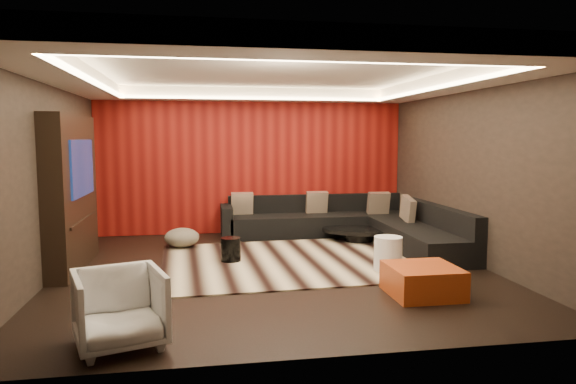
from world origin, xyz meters
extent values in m
cube|color=black|center=(0.00, 0.00, -0.01)|extent=(6.00, 6.00, 0.02)
cube|color=silver|center=(0.00, 0.00, 2.81)|extent=(6.00, 6.00, 0.02)
cube|color=black|center=(0.00, 3.01, 1.40)|extent=(6.00, 0.02, 2.80)
cube|color=black|center=(-3.01, 0.00, 1.40)|extent=(0.02, 6.00, 2.80)
cube|color=black|center=(3.01, 0.00, 1.40)|extent=(0.02, 6.00, 2.80)
cube|color=#6B0C0A|center=(0.00, 2.97, 1.40)|extent=(5.98, 0.05, 2.78)
cube|color=silver|center=(0.00, 2.70, 2.69)|extent=(6.00, 0.60, 0.22)
cube|color=silver|center=(0.00, -2.70, 2.69)|extent=(6.00, 0.60, 0.22)
cube|color=silver|center=(-2.70, 0.00, 2.69)|extent=(0.60, 4.80, 0.22)
cube|color=silver|center=(2.70, 0.00, 2.69)|extent=(0.60, 4.80, 0.22)
cube|color=#FFD899|center=(0.00, 2.36, 2.60)|extent=(4.80, 0.08, 0.04)
cube|color=#FFD899|center=(0.00, -2.36, 2.60)|extent=(4.80, 0.08, 0.04)
cube|color=#FFD899|center=(-2.36, 0.00, 2.60)|extent=(0.08, 4.80, 0.04)
cube|color=#FFD899|center=(2.36, 0.00, 2.60)|extent=(0.08, 4.80, 0.04)
cube|color=black|center=(-2.85, 0.60, 1.10)|extent=(0.30, 2.00, 2.20)
cube|color=black|center=(-2.69, 0.60, 1.45)|extent=(0.04, 1.30, 0.80)
cube|color=black|center=(-2.69, 0.60, 0.70)|extent=(0.04, 1.60, 0.04)
cube|color=#C8B792|center=(0.40, 0.45, 0.01)|extent=(4.13, 3.17, 0.02)
cylinder|color=black|center=(1.78, 1.70, 0.13)|extent=(1.75, 1.75, 0.22)
cylinder|color=black|center=(-0.59, 0.55, 0.20)|extent=(0.33, 0.33, 0.36)
ellipsoid|color=beige|center=(-1.35, 1.70, 0.18)|extent=(0.65, 0.65, 0.33)
cylinder|color=white|center=(1.57, -0.36, 0.25)|extent=(0.50, 0.50, 0.50)
cube|color=#A74615|center=(1.58, -1.48, 0.18)|extent=(0.80, 0.80, 0.35)
imported|color=silver|center=(-1.75, -2.46, 0.35)|extent=(0.95, 0.96, 0.70)
cube|color=black|center=(1.25, 2.55, 0.20)|extent=(3.50, 0.90, 0.40)
cube|color=black|center=(1.25, 2.90, 0.57)|extent=(3.50, 0.20, 0.35)
cube|color=black|center=(2.55, 0.80, 0.20)|extent=(0.90, 2.60, 0.40)
cube|color=black|center=(2.90, 0.80, 0.57)|extent=(0.20, 2.60, 0.35)
cube|color=black|center=(-0.55, 2.55, 0.30)|extent=(0.20, 0.90, 0.60)
cube|color=beige|center=(2.38, 2.34, 0.62)|extent=(0.42, 0.20, 0.44)
cube|color=beige|center=(2.59, 1.40, 0.62)|extent=(0.12, 0.50, 0.50)
cube|color=beige|center=(-0.24, 2.72, 0.62)|extent=(0.42, 0.20, 0.44)
cube|color=beige|center=(1.22, 2.65, 0.62)|extent=(0.42, 0.20, 0.44)
camera|label=1|loc=(-1.01, -7.11, 1.87)|focal=32.00mm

